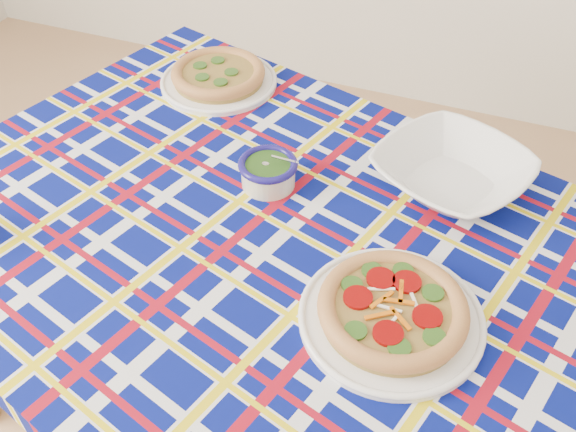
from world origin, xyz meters
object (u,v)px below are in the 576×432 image
at_px(dining_table, 303,285).
at_px(serving_bowl, 452,172).
at_px(main_focaccia_plate, 393,309).
at_px(pesto_bowl, 268,170).

xyz_separation_m(dining_table, serving_bowl, (0.19, 0.27, 0.10)).
height_order(main_focaccia_plate, pesto_bowl, pesto_bowl).
bearing_deg(dining_table, serving_bowl, 71.32).
xyz_separation_m(dining_table, main_focaccia_plate, (0.17, -0.08, 0.10)).
bearing_deg(pesto_bowl, dining_table, -50.60).
relative_size(main_focaccia_plate, serving_bowl, 1.08).
xyz_separation_m(pesto_bowl, serving_bowl, (0.32, 0.12, 0.00)).
height_order(main_focaccia_plate, serving_bowl, serving_bowl).
bearing_deg(main_focaccia_plate, dining_table, 155.61).
height_order(dining_table, pesto_bowl, pesto_bowl).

